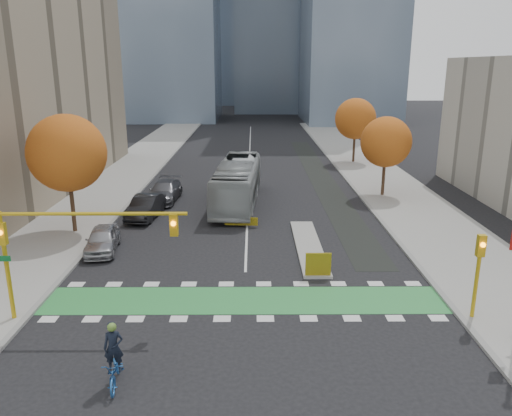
{
  "coord_description": "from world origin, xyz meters",
  "views": [
    {
      "loc": [
        0.44,
        -21.11,
        11.24
      ],
      "look_at": [
        0.62,
        7.72,
        3.0
      ],
      "focal_mm": 35.0,
      "sensor_mm": 36.0,
      "label": 1
    }
  ],
  "objects_px": {
    "tree_east_far": "(355,119)",
    "traffic_signal_east": "(479,264)",
    "tree_west": "(67,153)",
    "parked_car_a": "(102,240)",
    "hazard_board": "(318,264)",
    "parked_car_c": "(164,191)",
    "parked_car_b": "(146,207)",
    "cyclist": "(115,364)",
    "traffic_signal_west": "(61,237)",
    "bus": "(237,183)",
    "tree_east_near": "(386,142)"
  },
  "relations": [
    {
      "from": "traffic_signal_west",
      "to": "bus",
      "type": "bearing_deg",
      "value": 70.54
    },
    {
      "from": "tree_east_near",
      "to": "bus",
      "type": "bearing_deg",
      "value": -168.98
    },
    {
      "from": "bus",
      "to": "parked_car_a",
      "type": "relative_size",
      "value": 2.89
    },
    {
      "from": "tree_east_near",
      "to": "tree_east_far",
      "type": "relative_size",
      "value": 0.92
    },
    {
      "from": "traffic_signal_east",
      "to": "parked_car_b",
      "type": "bearing_deg",
      "value": 138.65
    },
    {
      "from": "hazard_board",
      "to": "tree_east_far",
      "type": "distance_m",
      "value": 35.13
    },
    {
      "from": "traffic_signal_east",
      "to": "parked_car_b",
      "type": "xyz_separation_m",
      "value": [
        -18.28,
        16.09,
        -1.88
      ]
    },
    {
      "from": "parked_car_a",
      "to": "parked_car_c",
      "type": "xyz_separation_m",
      "value": [
        1.8,
        12.2,
        0.06
      ]
    },
    {
      "from": "traffic_signal_west",
      "to": "bus",
      "type": "distance_m",
      "value": 21.33
    },
    {
      "from": "cyclist",
      "to": "parked_car_a",
      "type": "height_order",
      "value": "cyclist"
    },
    {
      "from": "traffic_signal_west",
      "to": "tree_west",
      "type": "bearing_deg",
      "value": 108.02
    },
    {
      "from": "tree_east_far",
      "to": "tree_west",
      "type": "bearing_deg",
      "value": -133.3
    },
    {
      "from": "hazard_board",
      "to": "traffic_signal_west",
      "type": "relative_size",
      "value": 0.16
    },
    {
      "from": "hazard_board",
      "to": "parked_car_b",
      "type": "distance_m",
      "value": 16.38
    },
    {
      "from": "tree_east_far",
      "to": "parked_car_a",
      "type": "height_order",
      "value": "tree_east_far"
    },
    {
      "from": "parked_car_c",
      "to": "tree_west",
      "type": "bearing_deg",
      "value": -116.38
    },
    {
      "from": "tree_west",
      "to": "traffic_signal_east",
      "type": "height_order",
      "value": "tree_west"
    },
    {
      "from": "bus",
      "to": "cyclist",
      "type": "bearing_deg",
      "value": -94.55
    },
    {
      "from": "bus",
      "to": "parked_car_b",
      "type": "distance_m",
      "value": 8.01
    },
    {
      "from": "traffic_signal_east",
      "to": "cyclist",
      "type": "distance_m",
      "value": 15.93
    },
    {
      "from": "parked_car_a",
      "to": "tree_east_far",
      "type": "bearing_deg",
      "value": 46.89
    },
    {
      "from": "tree_west",
      "to": "traffic_signal_east",
      "type": "bearing_deg",
      "value": -29.07
    },
    {
      "from": "traffic_signal_west",
      "to": "parked_car_a",
      "type": "height_order",
      "value": "traffic_signal_west"
    },
    {
      "from": "cyclist",
      "to": "parked_car_a",
      "type": "relative_size",
      "value": 0.55
    },
    {
      "from": "traffic_signal_west",
      "to": "cyclist",
      "type": "xyz_separation_m",
      "value": [
        3.35,
        -4.77,
        -3.2
      ]
    },
    {
      "from": "traffic_signal_east",
      "to": "cyclist",
      "type": "bearing_deg",
      "value": -162.43
    },
    {
      "from": "traffic_signal_east",
      "to": "parked_car_c",
      "type": "bearing_deg",
      "value": 130.0
    },
    {
      "from": "bus",
      "to": "parked_car_a",
      "type": "height_order",
      "value": "bus"
    },
    {
      "from": "hazard_board",
      "to": "cyclist",
      "type": "relative_size",
      "value": 0.56
    },
    {
      "from": "hazard_board",
      "to": "parked_car_b",
      "type": "relative_size",
      "value": 0.27
    },
    {
      "from": "tree_east_near",
      "to": "parked_car_b",
      "type": "bearing_deg",
      "value": -162.02
    },
    {
      "from": "parked_car_c",
      "to": "parked_car_a",
      "type": "bearing_deg",
      "value": -95.55
    },
    {
      "from": "tree_west",
      "to": "parked_car_b",
      "type": "height_order",
      "value": "tree_west"
    },
    {
      "from": "tree_west",
      "to": "tree_east_far",
      "type": "height_order",
      "value": "tree_west"
    },
    {
      "from": "tree_east_far",
      "to": "traffic_signal_east",
      "type": "bearing_deg",
      "value": -92.97
    },
    {
      "from": "bus",
      "to": "parked_car_b",
      "type": "height_order",
      "value": "bus"
    },
    {
      "from": "hazard_board",
      "to": "parked_car_c",
      "type": "relative_size",
      "value": 0.24
    },
    {
      "from": "hazard_board",
      "to": "parked_car_a",
      "type": "height_order",
      "value": "parked_car_a"
    },
    {
      "from": "traffic_signal_west",
      "to": "parked_car_b",
      "type": "xyz_separation_m",
      "value": [
        0.15,
        16.09,
        -3.18
      ]
    },
    {
      "from": "parked_car_b",
      "to": "hazard_board",
      "type": "bearing_deg",
      "value": -37.83
    },
    {
      "from": "traffic_signal_west",
      "to": "hazard_board",
      "type": "bearing_deg",
      "value": 21.55
    },
    {
      "from": "bus",
      "to": "parked_car_c",
      "type": "relative_size",
      "value": 2.27
    },
    {
      "from": "parked_car_a",
      "to": "parked_car_c",
      "type": "bearing_deg",
      "value": 74.45
    },
    {
      "from": "tree_east_far",
      "to": "parked_car_c",
      "type": "xyz_separation_m",
      "value": [
        -19.7,
        -17.42,
        -4.4
      ]
    },
    {
      "from": "tree_east_far",
      "to": "parked_car_a",
      "type": "bearing_deg",
      "value": -125.97
    },
    {
      "from": "hazard_board",
      "to": "traffic_signal_west",
      "type": "distance_m",
      "value": 13.23
    },
    {
      "from": "tree_east_near",
      "to": "bus",
      "type": "xyz_separation_m",
      "value": [
        -12.86,
        -2.5,
        -3.03
      ]
    },
    {
      "from": "hazard_board",
      "to": "parked_car_a",
      "type": "bearing_deg",
      "value": 162.19
    },
    {
      "from": "traffic_signal_west",
      "to": "parked_car_a",
      "type": "relative_size",
      "value": 1.87
    },
    {
      "from": "parked_car_c",
      "to": "cyclist",
      "type": "bearing_deg",
      "value": -81.35
    }
  ]
}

